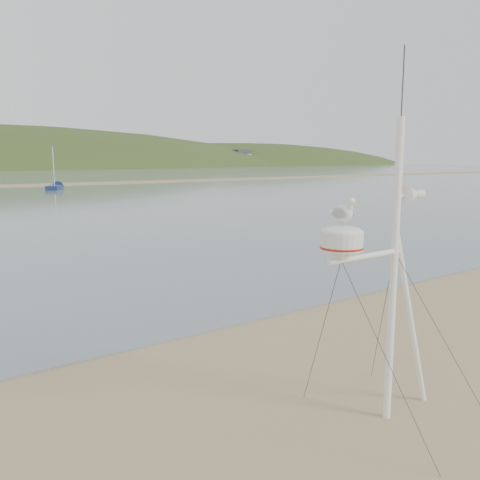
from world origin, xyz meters
TOP-DOWN VIEW (x-y plane):
  - mast_rig at (3.96, -0.74)m, footprint 2.35×2.50m
  - sailboat_blue_far at (17.14, 59.61)m, footprint 3.77×5.56m

SIDE VIEW (x-z plane):
  - sailboat_blue_far at x=17.14m, z-range -2.48..3.09m
  - mast_rig at x=3.96m, z-range -1.37..3.92m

